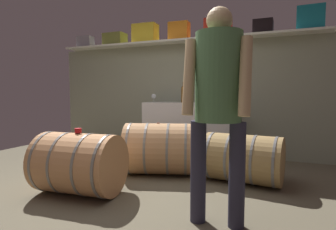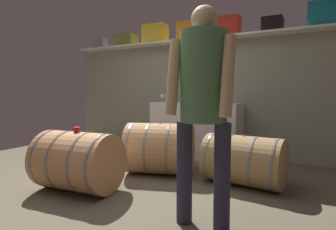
# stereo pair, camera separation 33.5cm
# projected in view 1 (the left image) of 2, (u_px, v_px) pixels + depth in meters

# --- Properties ---
(ground_plane) EXTENTS (6.22, 7.93, 0.02)m
(ground_plane) POSITION_uv_depth(u_px,v_px,m) (134.00, 180.00, 3.38)
(ground_plane) COLOR brown
(back_wall_panel) EXTENTS (5.02, 0.10, 1.92)m
(back_wall_panel) POSITION_uv_depth(u_px,v_px,m) (183.00, 98.00, 4.94)
(back_wall_panel) COLOR gray
(back_wall_panel) RESTS_ON ground
(high_shelf_board) EXTENTS (4.62, 0.40, 0.03)m
(high_shelf_board) POSITION_uv_depth(u_px,v_px,m) (180.00, 42.00, 4.72)
(high_shelf_board) COLOR silver
(high_shelf_board) RESTS_ON back_wall_panel
(toolcase_grey) EXTENTS (0.32, 0.21, 0.22)m
(toolcase_grey) POSITION_uv_depth(u_px,v_px,m) (86.00, 42.00, 5.47)
(toolcase_grey) COLOR gray
(toolcase_grey) RESTS_ON high_shelf_board
(toolcase_olive) EXTENTS (0.41, 0.27, 0.22)m
(toolcase_olive) POSITION_uv_depth(u_px,v_px,m) (115.00, 40.00, 5.21)
(toolcase_olive) COLOR olive
(toolcase_olive) RESTS_ON high_shelf_board
(toolcase_yellow) EXTENTS (0.44, 0.25, 0.33)m
(toolcase_yellow) POSITION_uv_depth(u_px,v_px,m) (145.00, 34.00, 4.96)
(toolcase_yellow) COLOR yellow
(toolcase_yellow) RESTS_ON high_shelf_board
(toolcase_orange) EXTENTS (0.35, 0.21, 0.31)m
(toolcase_orange) POSITION_uv_depth(u_px,v_px,m) (179.00, 32.00, 4.71)
(toolcase_orange) COLOR orange
(toolcase_orange) RESTS_ON high_shelf_board
(toolcase_red) EXTENTS (0.43, 0.30, 0.30)m
(toolcase_red) POSITION_uv_depth(u_px,v_px,m) (218.00, 28.00, 4.46)
(toolcase_red) COLOR red
(toolcase_red) RESTS_ON high_shelf_board
(toolcase_black) EXTENTS (0.29, 0.29, 0.21)m
(toolcase_black) POSITION_uv_depth(u_px,v_px,m) (263.00, 27.00, 4.20)
(toolcase_black) COLOR black
(toolcase_black) RESTS_ON high_shelf_board
(toolcase_teal) EXTENTS (0.37, 0.30, 0.33)m
(toolcase_teal) POSITION_uv_depth(u_px,v_px,m) (310.00, 19.00, 3.95)
(toolcase_teal) COLOR #167485
(toolcase_teal) RESTS_ON high_shelf_board
(work_cabinet) EXTENTS (1.46, 0.53, 0.90)m
(work_cabinet) POSITION_uv_depth(u_px,v_px,m) (188.00, 129.00, 4.60)
(work_cabinet) COLOR white
(work_cabinet) RESTS_ON ground
(wine_bottle_amber) EXTENTS (0.08, 0.08, 0.34)m
(wine_bottle_amber) POSITION_uv_depth(u_px,v_px,m) (183.00, 94.00, 4.55)
(wine_bottle_amber) COLOR brown
(wine_bottle_amber) RESTS_ON work_cabinet
(wine_glass) EXTENTS (0.09, 0.09, 0.14)m
(wine_glass) POSITION_uv_depth(u_px,v_px,m) (154.00, 96.00, 4.84)
(wine_glass) COLOR white
(wine_glass) RESTS_ON work_cabinet
(red_funnel) EXTENTS (0.11, 0.11, 0.10)m
(red_funnel) POSITION_uv_depth(u_px,v_px,m) (186.00, 100.00, 4.43)
(red_funnel) COLOR red
(red_funnel) RESTS_ON work_cabinet
(wine_barrel_near) EXTENTS (0.90, 0.71, 0.65)m
(wine_barrel_near) POSITION_uv_depth(u_px,v_px,m) (79.00, 163.00, 2.90)
(wine_barrel_near) COLOR tan
(wine_barrel_near) RESTS_ON ground
(wine_barrel_far) EXTENTS (0.93, 0.65, 0.58)m
(wine_barrel_far) POSITION_uv_depth(u_px,v_px,m) (243.00, 158.00, 3.26)
(wine_barrel_far) COLOR #A1804B
(wine_barrel_far) RESTS_ON ground
(wine_barrel_flank) EXTENTS (1.01, 0.89, 0.68)m
(wine_barrel_flank) POSITION_uv_depth(u_px,v_px,m) (158.00, 148.00, 3.61)
(wine_barrel_flank) COLOR tan
(wine_barrel_flank) RESTS_ON ground
(tasting_cup) EXTENTS (0.07, 0.07, 0.05)m
(tasting_cup) POSITION_uv_depth(u_px,v_px,m) (78.00, 131.00, 2.87)
(tasting_cup) COLOR red
(tasting_cup) RESTS_ON wine_barrel_near
(winemaker_pouring) EXTENTS (0.51, 0.40, 1.72)m
(winemaker_pouring) POSITION_uv_depth(u_px,v_px,m) (218.00, 94.00, 2.15)
(winemaker_pouring) COLOR #29293A
(winemaker_pouring) RESTS_ON ground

